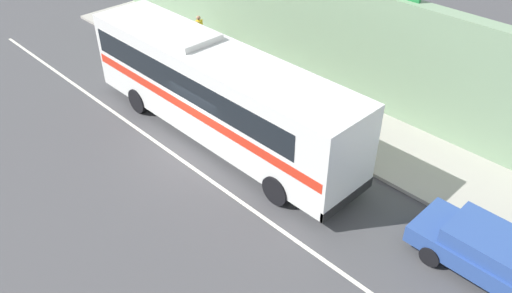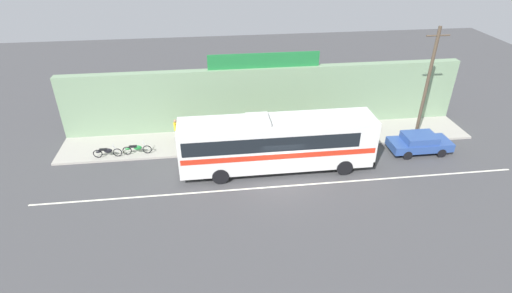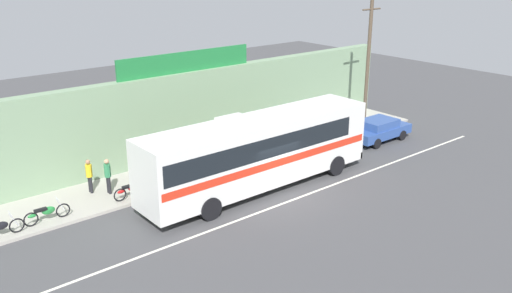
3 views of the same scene
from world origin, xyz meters
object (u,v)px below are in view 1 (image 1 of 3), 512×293
Objects in this scene: pedestrian_near_shop at (197,36)px; pedestrian_by_curb at (199,29)px; motorcycle_blue at (187,58)px; motorcycle_green at (119,24)px; parked_car at (489,253)px; intercity_bus at (215,88)px; motorcycle_orange at (142,33)px.

pedestrian_near_shop reaches higher than pedestrian_by_curb.
pedestrian_near_shop is 1.03× the size of pedestrian_by_curb.
pedestrian_near_shop is at bearing -45.18° from pedestrian_by_curb.
motorcycle_blue is at bearing -62.13° from pedestrian_near_shop.
pedestrian_by_curb reaches higher than motorcycle_blue.
pedestrian_near_shop is 0.90m from pedestrian_by_curb.
pedestrian_near_shop is at bearing 13.03° from motorcycle_green.
motorcycle_green is (-5.84, -0.06, 0.00)m from motorcycle_blue.
pedestrian_by_curb reaches higher than parked_car.
intercity_bus is 9.74m from motorcycle_orange.
parked_car is 21.57m from motorcycle_green.
pedestrian_by_curb is at bearing 124.79° from motorcycle_blue.
motorcycle_blue is 1.42m from pedestrian_near_shop.
motorcycle_blue is 1.11× the size of pedestrian_near_shop.
intercity_bus is at bearing -175.08° from parked_car.
motorcycle_green is at bearing 166.68° from intercity_bus.
motorcycle_blue is 3.91m from motorcycle_orange.
motorcycle_green is at bearing -179.39° from motorcycle_blue.
pedestrian_near_shop is (-0.61, 1.15, 0.58)m from motorcycle_blue.
motorcycle_blue and motorcycle_green have the same top height.
motorcycle_blue is 2.24m from pedestrian_by_curb.
parked_car is 17.28m from pedestrian_by_curb.
motorcycle_blue is at bearing -55.21° from pedestrian_by_curb.
pedestrian_by_curb is (-0.63, 0.64, -0.04)m from pedestrian_near_shop.
pedestrian_by_curb is (4.60, 1.85, 0.54)m from motorcycle_green.
intercity_bus reaches higher than parked_car.
pedestrian_near_shop is at bearing 146.92° from intercity_bus.
motorcycle_orange is at bearing -147.77° from pedestrian_by_curb.
parked_car is (10.35, 0.89, -1.33)m from intercity_bus.
motorcycle_blue is at bearing -1.60° from motorcycle_orange.
pedestrian_by_curb is (-6.54, 4.49, -0.96)m from intercity_bus.
parked_car is at bearing 4.92° from intercity_bus.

